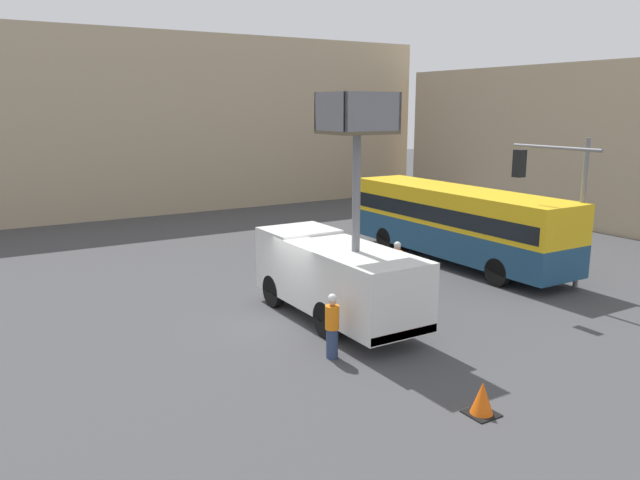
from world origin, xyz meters
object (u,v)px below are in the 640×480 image
at_px(traffic_light_pole, 560,189).
at_px(road_worker_directing, 397,267).
at_px(utility_truck, 336,272).
at_px(traffic_cone_near_truck, 482,399).
at_px(road_worker_near_truck, 332,326).
at_px(city_bus, 457,220).

xyz_separation_m(traffic_light_pole, road_worker_directing, (-4.84, 2.92, -2.83)).
bearing_deg(traffic_light_pole, utility_truck, 169.59).
xyz_separation_m(road_worker_directing, traffic_cone_near_truck, (-4.05, -8.18, -0.61)).
xyz_separation_m(road_worker_near_truck, traffic_cone_near_truck, (1.12, -4.38, -0.54)).
bearing_deg(road_worker_near_truck, city_bus, -6.86).
bearing_deg(city_bus, utility_truck, 116.90).
xyz_separation_m(utility_truck, road_worker_directing, (3.49, 1.39, -0.63)).
bearing_deg(road_worker_directing, traffic_light_pole, -122.75).
height_order(utility_truck, traffic_light_pole, utility_truck).
bearing_deg(traffic_light_pole, traffic_cone_near_truck, -149.37).
distance_m(road_worker_near_truck, traffic_cone_near_truck, 4.55).
height_order(traffic_light_pole, road_worker_directing, traffic_light_pole).
relative_size(road_worker_near_truck, road_worker_directing, 0.94).
distance_m(road_worker_near_truck, road_worker_directing, 6.42).
bearing_deg(utility_truck, city_bus, 23.10).
distance_m(city_bus, road_worker_near_truck, 11.82).
bearing_deg(traffic_cone_near_truck, road_worker_directing, 63.68).
distance_m(traffic_light_pole, traffic_cone_near_truck, 10.88).
bearing_deg(road_worker_near_truck, road_worker_directing, -1.24).
xyz_separation_m(city_bus, traffic_light_pole, (-0.12, -5.13, 1.91)).
bearing_deg(traffic_cone_near_truck, road_worker_near_truck, 104.41).
distance_m(city_bus, traffic_cone_near_truck, 13.84).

